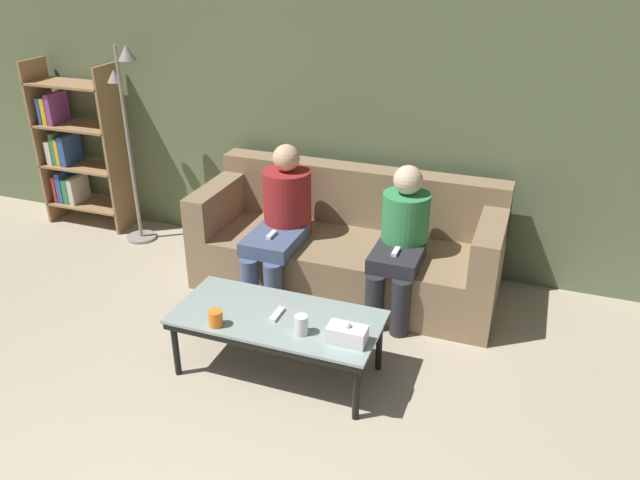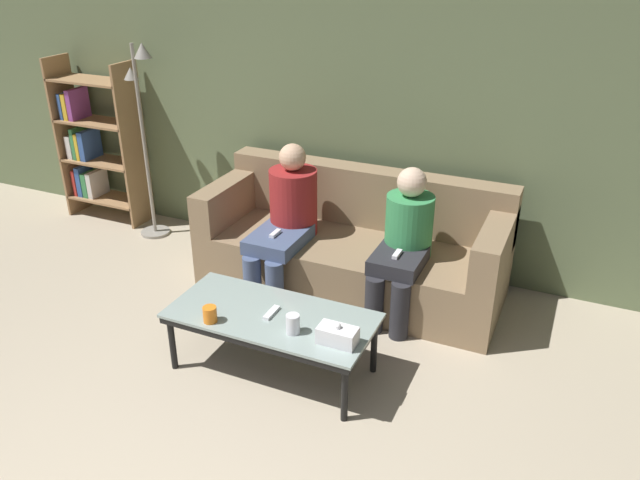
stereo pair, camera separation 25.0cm
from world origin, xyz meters
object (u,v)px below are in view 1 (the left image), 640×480
(couch, at_px, (348,247))
(cup_near_right, at_px, (301,325))
(tissue_box, at_px, (347,334))
(cup_near_left, at_px, (216,318))
(seated_person_left_end, at_px, (282,217))
(bookshelf, at_px, (74,150))
(seated_person_mid_left, at_px, (401,238))
(standing_lamp, at_px, (129,126))
(coffee_table, at_px, (277,321))
(game_remote, at_px, (277,314))

(couch, xyz_separation_m, cup_near_right, (0.14, -1.31, 0.15))
(couch, relative_size, tissue_box, 10.21)
(cup_near_left, height_order, tissue_box, tissue_box)
(tissue_box, bearing_deg, seated_person_left_end, 128.55)
(tissue_box, distance_m, bookshelf, 3.49)
(cup_near_left, bearing_deg, seated_person_mid_left, 55.94)
(bookshelf, bearing_deg, seated_person_left_end, -12.46)
(cup_near_right, relative_size, bookshelf, 0.08)
(tissue_box, relative_size, standing_lamp, 0.13)
(coffee_table, xyz_separation_m, seated_person_left_end, (-0.38, 0.96, 0.22))
(couch, distance_m, seated_person_left_end, 0.57)
(cup_near_left, height_order, standing_lamp, standing_lamp)
(coffee_table, height_order, seated_person_mid_left, seated_person_mid_left)
(cup_near_right, height_order, seated_person_mid_left, seated_person_mid_left)
(couch, bearing_deg, cup_near_right, -83.99)
(coffee_table, xyz_separation_m, tissue_box, (0.47, -0.11, 0.09))
(game_remote, relative_size, standing_lamp, 0.09)
(coffee_table, relative_size, cup_near_left, 12.78)
(standing_lamp, bearing_deg, couch, -3.89)
(seated_person_mid_left, bearing_deg, standing_lamp, 171.79)
(tissue_box, bearing_deg, seated_person_mid_left, 87.91)
(tissue_box, xyz_separation_m, standing_lamp, (-2.37, 1.43, 0.58))
(cup_near_left, relative_size, seated_person_left_end, 0.09)
(game_remote, bearing_deg, seated_person_mid_left, 62.19)
(cup_near_left, bearing_deg, standing_lamp, 136.32)
(cup_near_left, bearing_deg, couch, 75.76)
(coffee_table, distance_m, standing_lamp, 2.40)
(standing_lamp, bearing_deg, bookshelf, 169.17)
(cup_near_right, relative_size, seated_person_mid_left, 0.11)
(coffee_table, relative_size, tissue_box, 5.66)
(standing_lamp, height_order, seated_person_mid_left, standing_lamp)
(seated_person_left_end, bearing_deg, bookshelf, 167.54)
(game_remote, bearing_deg, cup_near_left, -143.37)
(tissue_box, distance_m, standing_lamp, 2.83)
(cup_near_left, height_order, seated_person_mid_left, seated_person_mid_left)
(cup_near_left, distance_m, cup_near_right, 0.50)
(cup_near_right, distance_m, standing_lamp, 2.61)
(seated_person_mid_left, bearing_deg, cup_near_left, -124.06)
(coffee_table, height_order, game_remote, game_remote)
(couch, relative_size, standing_lamp, 1.33)
(game_remote, distance_m, seated_person_left_end, 1.05)
(coffee_table, bearing_deg, couch, 86.83)
(tissue_box, bearing_deg, bookshelf, 153.21)
(couch, xyz_separation_m, bookshelf, (-2.70, 0.27, 0.38))
(couch, height_order, seated_person_mid_left, seated_person_mid_left)
(standing_lamp, relative_size, seated_person_left_end, 1.52)
(game_remote, distance_m, standing_lamp, 2.39)
(standing_lamp, bearing_deg, seated_person_left_end, -13.25)
(seated_person_left_end, bearing_deg, standing_lamp, 166.75)
(couch, bearing_deg, coffee_table, -93.17)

